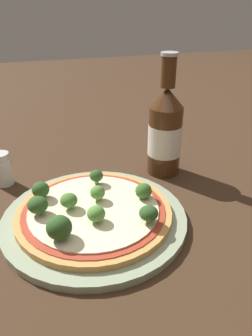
# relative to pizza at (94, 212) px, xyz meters

# --- Properties ---
(ground_plane) EXTENTS (3.00, 3.00, 0.00)m
(ground_plane) POSITION_rel_pizza_xyz_m (-0.01, 0.01, -0.02)
(ground_plane) COLOR #3D2819
(plate) EXTENTS (0.29, 0.29, 0.01)m
(plate) POSITION_rel_pizza_xyz_m (0.00, 0.00, -0.01)
(plate) COLOR #93A384
(plate) RESTS_ON ground_plane
(pizza) EXTENTS (0.24, 0.24, 0.01)m
(pizza) POSITION_rel_pizza_xyz_m (0.00, 0.00, 0.00)
(pizza) COLOR tan
(pizza) RESTS_ON plate
(broccoli_floret_0) EXTENTS (0.03, 0.03, 0.03)m
(broccoli_floret_0) POSITION_rel_pizza_xyz_m (-0.00, -0.03, 0.02)
(broccoli_floret_0) COLOR #7A9E5B
(broccoli_floret_0) RESTS_ON pizza
(broccoli_floret_1) EXTENTS (0.04, 0.04, 0.03)m
(broccoli_floret_1) POSITION_rel_pizza_xyz_m (-0.06, -0.06, 0.02)
(broccoli_floret_1) COLOR #7A9E5B
(broccoli_floret_1) RESTS_ON pizza
(broccoli_floret_2) EXTENTS (0.03, 0.03, 0.03)m
(broccoli_floret_2) POSITION_rel_pizza_xyz_m (-0.08, 0.01, 0.02)
(broccoli_floret_2) COLOR #7A9E5B
(broccoli_floret_2) RESTS_ON pizza
(broccoli_floret_3) EXTENTS (0.03, 0.03, 0.03)m
(broccoli_floret_3) POSITION_rel_pizza_xyz_m (0.08, 0.00, 0.02)
(broccoli_floret_3) COLOR #7A9E5B
(broccoli_floret_3) RESTS_ON pizza
(broccoli_floret_4) EXTENTS (0.02, 0.02, 0.03)m
(broccoli_floret_4) POSITION_rel_pizza_xyz_m (0.01, 0.02, 0.02)
(broccoli_floret_4) COLOR #7A9E5B
(broccoli_floret_4) RESTS_ON pizza
(broccoli_floret_5) EXTENTS (0.02, 0.02, 0.03)m
(broccoli_floret_5) POSITION_rel_pizza_xyz_m (0.02, 0.07, 0.02)
(broccoli_floret_5) COLOR #7A9E5B
(broccoli_floret_5) RESTS_ON pizza
(broccoli_floret_6) EXTENTS (0.03, 0.03, 0.03)m
(broccoli_floret_6) POSITION_rel_pizza_xyz_m (-0.07, 0.05, 0.02)
(broccoli_floret_6) COLOR #7A9E5B
(broccoli_floret_6) RESTS_ON pizza
(broccoli_floret_7) EXTENTS (0.03, 0.03, 0.03)m
(broccoli_floret_7) POSITION_rel_pizza_xyz_m (0.07, -0.06, 0.02)
(broccoli_floret_7) COLOR #7A9E5B
(broccoli_floret_7) RESTS_ON pizza
(broccoli_floret_8) EXTENTS (0.03, 0.03, 0.03)m
(broccoli_floret_8) POSITION_rel_pizza_xyz_m (-0.04, 0.01, 0.02)
(broccoli_floret_8) COLOR #7A9E5B
(broccoli_floret_8) RESTS_ON pizza
(beer_bottle) EXTENTS (0.07, 0.07, 0.23)m
(beer_bottle) POSITION_rel_pizza_xyz_m (0.17, 0.12, 0.07)
(beer_bottle) COLOR #472814
(beer_bottle) RESTS_ON ground_plane
(pepper_shaker) EXTENTS (0.03, 0.03, 0.06)m
(pepper_shaker) POSITION_rel_pizza_xyz_m (-0.14, 0.17, 0.01)
(pepper_shaker) COLOR silver
(pepper_shaker) RESTS_ON ground_plane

